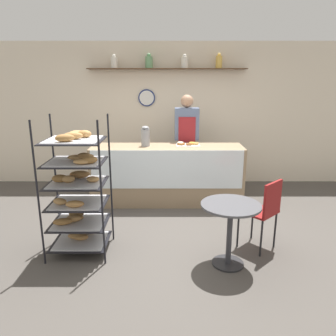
% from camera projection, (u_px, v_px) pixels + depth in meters
% --- Properties ---
extents(ground_plane, '(14.00, 14.00, 0.00)m').
position_uv_depth(ground_plane, '(168.00, 236.00, 4.39)').
color(ground_plane, '#4C4742').
extents(back_wall, '(10.00, 0.30, 2.70)m').
position_uv_depth(back_wall, '(168.00, 114.00, 6.36)').
color(back_wall, beige).
rests_on(back_wall, ground_plane).
extents(display_counter, '(2.48, 0.63, 0.97)m').
position_uv_depth(display_counter, '(168.00, 175.00, 5.46)').
color(display_counter, '#937A5B').
rests_on(display_counter, ground_plane).
extents(pastry_rack, '(0.71, 0.61, 1.64)m').
position_uv_depth(pastry_rack, '(78.00, 189.00, 3.81)').
color(pastry_rack, black).
rests_on(pastry_rack, ground_plane).
extents(person_worker, '(0.42, 0.23, 1.77)m').
position_uv_depth(person_worker, '(188.00, 140.00, 5.81)').
color(person_worker, '#282833').
rests_on(person_worker, ground_plane).
extents(cafe_table, '(0.65, 0.65, 0.73)m').
position_uv_depth(cafe_table, '(231.00, 220.00, 3.58)').
color(cafe_table, '#262628').
rests_on(cafe_table, ground_plane).
extents(cafe_chair, '(0.54, 0.54, 0.89)m').
position_uv_depth(cafe_chair, '(266.00, 208.00, 3.90)').
color(cafe_chair, black).
rests_on(cafe_chair, ground_plane).
extents(coffee_carafe, '(0.14, 0.14, 0.33)m').
position_uv_depth(coffee_carafe, '(147.00, 136.00, 5.32)').
color(coffee_carafe, gray).
rests_on(coffee_carafe, display_counter).
extents(donut_tray_counter, '(0.38, 0.29, 0.05)m').
position_uv_depth(donut_tray_counter, '(188.00, 144.00, 5.41)').
color(donut_tray_counter, white).
rests_on(donut_tray_counter, display_counter).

